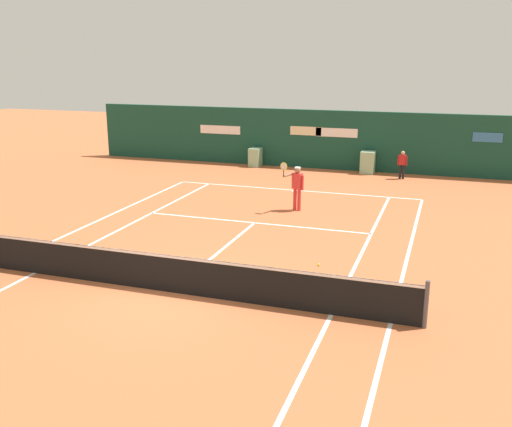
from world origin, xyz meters
TOP-DOWN VIEW (x-y plane):
  - ground_plane at (-0.00, 0.58)m, footprint 80.00×80.00m
  - tennis_net at (0.00, 0.00)m, footprint 12.10×0.10m
  - sponsor_back_wall at (-0.00, 16.97)m, footprint 25.00×1.02m
  - player_on_baseline at (0.93, 8.50)m, footprint 0.81×0.67m
  - ball_kid_left_post at (4.13, 15.62)m, footprint 0.44×0.18m
  - tennis_ball_by_sideline at (3.04, 2.96)m, footprint 0.07×0.07m

SIDE VIEW (x-z plane):
  - ground_plane at x=0.00m, z-range 0.00..0.01m
  - tennis_ball_by_sideline at x=3.04m, z-range 0.00..0.07m
  - tennis_net at x=0.00m, z-range -0.02..1.05m
  - ball_kid_left_post at x=4.13m, z-range 0.10..1.42m
  - player_on_baseline at x=0.93m, z-range 0.06..1.93m
  - sponsor_back_wall at x=0.00m, z-range -0.04..2.92m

